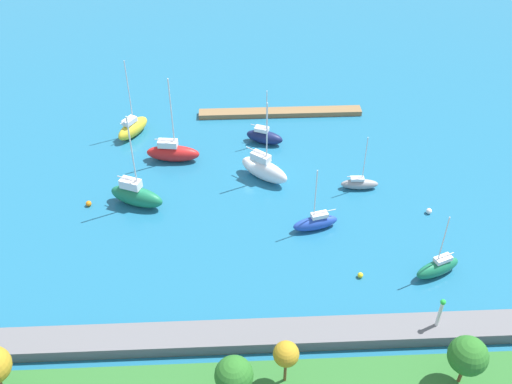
# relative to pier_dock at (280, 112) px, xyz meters

# --- Properties ---
(water) EXTENTS (160.00, 160.00, 0.00)m
(water) POSITION_rel_pier_dock_xyz_m (4.84, 15.45, -0.39)
(water) COLOR #1E668C
(water) RESTS_ON ground
(pier_dock) EXTENTS (25.80, 2.11, 0.79)m
(pier_dock) POSITION_rel_pier_dock_xyz_m (0.00, 0.00, 0.00)
(pier_dock) COLOR olive
(pier_dock) RESTS_ON ground
(breakwater) EXTENTS (67.82, 3.26, 1.38)m
(breakwater) POSITION_rel_pier_dock_xyz_m (4.84, 43.41, 0.30)
(breakwater) COLOR slate
(breakwater) RESTS_ON ground
(harbor_beacon) EXTENTS (0.56, 0.56, 3.73)m
(harbor_beacon) POSITION_rel_pier_dock_xyz_m (-12.30, 43.41, 3.14)
(harbor_beacon) COLOR silver
(harbor_beacon) RESTS_ON breakwater
(park_tree_east) EXTENTS (3.58, 3.58, 5.65)m
(park_tree_east) POSITION_rel_pier_dock_xyz_m (-12.61, 49.67, 4.54)
(park_tree_east) COLOR brown
(park_tree_east) RESTS_ON shoreline_park
(park_tree_mideast) EXTENTS (3.43, 3.43, 5.20)m
(park_tree_mideast) POSITION_rel_pier_dock_xyz_m (8.09, 50.44, 4.16)
(park_tree_mideast) COLOR brown
(park_tree_mideast) RESTS_ON shoreline_park
(park_tree_midwest) EXTENTS (2.36, 2.36, 5.13)m
(park_tree_midwest) POSITION_rel_pier_dock_xyz_m (3.44, 48.81, 4.60)
(park_tree_midwest) COLOR brown
(park_tree_midwest) RESTS_ON shoreline_park
(sailboat_green_mid_basin) EXTENTS (5.83, 3.66, 8.69)m
(sailboat_green_mid_basin) POSITION_rel_pier_dock_xyz_m (-14.89, 35.32, 0.71)
(sailboat_green_mid_basin) COLOR #19724C
(sailboat_green_mid_basin) RESTS_ON water
(sailboat_red_far_north) EXTENTS (7.74, 3.10, 12.92)m
(sailboat_red_far_north) POSITION_rel_pier_dock_xyz_m (16.21, 11.73, 0.97)
(sailboat_red_far_north) COLOR red
(sailboat_red_far_north) RESTS_ON water
(sailboat_blue_along_channel) EXTENTS (5.92, 2.90, 8.97)m
(sailboat_blue_along_channel) POSITION_rel_pier_dock_xyz_m (-2.20, 27.06, 0.61)
(sailboat_blue_along_channel) COLOR #2347B2
(sailboat_blue_along_channel) RESTS_ON water
(sailboat_navy_near_pier) EXTENTS (5.90, 3.92, 8.73)m
(sailboat_navy_near_pier) POSITION_rel_pier_dock_xyz_m (2.98, 7.89, 0.70)
(sailboat_navy_near_pier) COLOR #141E4C
(sailboat_navy_near_pier) RESTS_ON water
(sailboat_white_outer_mooring) EXTENTS (7.07, 6.33, 11.99)m
(sailboat_white_outer_mooring) POSITION_rel_pier_dock_xyz_m (3.55, 16.66, 1.23)
(sailboat_white_outer_mooring) COLOR white
(sailboat_white_outer_mooring) RESTS_ON water
(sailboat_gray_center_basin) EXTENTS (5.03, 1.62, 8.10)m
(sailboat_gray_center_basin) POSITION_rel_pier_dock_xyz_m (-9.05, 19.38, 0.40)
(sailboat_gray_center_basin) COLOR gray
(sailboat_gray_center_basin) RESTS_ON water
(sailboat_yellow_lone_north) EXTENTS (5.09, 6.36, 12.10)m
(sailboat_yellow_lone_north) POSITION_rel_pier_dock_xyz_m (22.62, 4.95, 0.95)
(sailboat_yellow_lone_north) COLOR yellow
(sailboat_yellow_lone_north) RESTS_ON water
(sailboat_green_by_breakwater) EXTENTS (7.62, 4.89, 13.34)m
(sailboat_green_by_breakwater) POSITION_rel_pier_dock_xyz_m (20.19, 21.42, 1.16)
(sailboat_green_by_breakwater) COLOR #19724C
(sailboat_green_by_breakwater) RESTS_ON water
(mooring_buoy_white) EXTENTS (0.73, 0.73, 0.73)m
(mooring_buoy_white) POSITION_rel_pier_dock_xyz_m (-16.97, 24.87, -0.03)
(mooring_buoy_white) COLOR white
(mooring_buoy_white) RESTS_ON water
(mooring_buoy_yellow) EXTENTS (0.64, 0.64, 0.64)m
(mooring_buoy_yellow) POSITION_rel_pier_dock_xyz_m (-6.23, 35.37, -0.07)
(mooring_buoy_yellow) COLOR yellow
(mooring_buoy_yellow) RESTS_ON water
(mooring_buoy_orange) EXTENTS (0.73, 0.73, 0.73)m
(mooring_buoy_orange) POSITION_rel_pier_dock_xyz_m (26.44, 21.40, -0.03)
(mooring_buoy_orange) COLOR orange
(mooring_buoy_orange) RESTS_ON water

